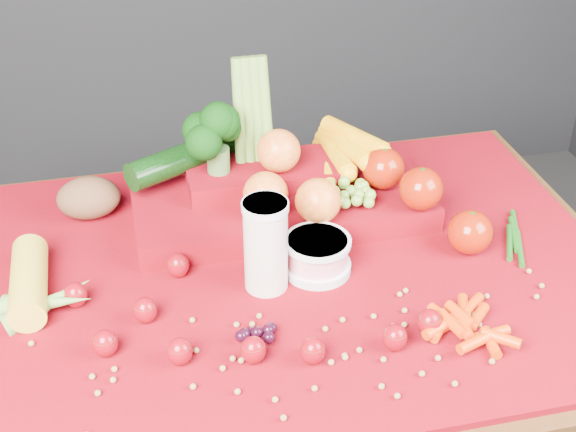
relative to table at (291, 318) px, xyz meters
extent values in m
cube|color=#391C0C|center=(0.00, 0.00, 0.07)|extent=(1.10, 0.80, 0.05)
cube|color=#391C0C|center=(-0.48, 0.33, -0.31)|extent=(0.06, 0.06, 0.70)
cube|color=#391C0C|center=(0.48, 0.33, -0.31)|extent=(0.06, 0.06, 0.70)
cube|color=#6E030D|center=(0.00, 0.00, 0.10)|extent=(1.05, 0.75, 0.01)
cylinder|color=beige|center=(-0.05, -0.04, 0.18)|extent=(0.07, 0.07, 0.15)
cylinder|color=silver|center=(-0.05, -0.04, 0.26)|extent=(0.07, 0.07, 0.01)
cylinder|color=silver|center=(0.04, -0.02, 0.11)|extent=(0.11, 0.11, 0.02)
cylinder|color=pink|center=(0.04, -0.02, 0.14)|extent=(0.10, 0.10, 0.05)
cylinder|color=silver|center=(0.04, -0.02, 0.16)|extent=(0.11, 0.11, 0.01)
ellipsoid|color=maroon|center=(-0.24, -0.08, 0.13)|extent=(0.04, 0.04, 0.04)
cone|color=#0F480C|center=(-0.24, -0.08, 0.15)|extent=(0.03, 0.03, 0.01)
ellipsoid|color=maroon|center=(-0.30, -0.14, 0.13)|extent=(0.04, 0.04, 0.04)
cone|color=#0F480C|center=(-0.30, -0.14, 0.15)|extent=(0.03, 0.03, 0.01)
ellipsoid|color=maroon|center=(-0.20, -0.18, 0.13)|extent=(0.04, 0.04, 0.04)
cone|color=#0F480C|center=(-0.20, -0.18, 0.15)|extent=(0.03, 0.03, 0.01)
ellipsoid|color=maroon|center=(-0.10, -0.20, 0.13)|extent=(0.04, 0.04, 0.04)
cone|color=#0F480C|center=(-0.10, -0.20, 0.15)|extent=(0.03, 0.03, 0.01)
ellipsoid|color=maroon|center=(-0.02, -0.22, 0.13)|extent=(0.04, 0.04, 0.04)
cone|color=#0F480C|center=(-0.02, -0.22, 0.15)|extent=(0.03, 0.03, 0.01)
ellipsoid|color=maroon|center=(0.10, -0.22, 0.13)|extent=(0.04, 0.04, 0.04)
cone|color=#0F480C|center=(0.10, -0.22, 0.15)|extent=(0.03, 0.03, 0.01)
ellipsoid|color=maroon|center=(-0.18, 0.02, 0.13)|extent=(0.04, 0.04, 0.04)
cone|color=#0F480C|center=(-0.18, 0.02, 0.15)|extent=(0.03, 0.03, 0.01)
ellipsoid|color=maroon|center=(-0.34, -0.02, 0.13)|extent=(0.04, 0.04, 0.04)
cone|color=#0F480C|center=(-0.34, -0.02, 0.15)|extent=(0.03, 0.03, 0.01)
ellipsoid|color=maroon|center=(0.16, -0.20, 0.13)|extent=(0.04, 0.04, 0.04)
cone|color=#0F480C|center=(0.16, -0.20, 0.15)|extent=(0.03, 0.03, 0.01)
cylinder|color=yellow|center=(-0.41, 0.02, 0.13)|extent=(0.06, 0.18, 0.06)
ellipsoid|color=brown|center=(-0.31, 0.23, 0.14)|extent=(0.11, 0.08, 0.08)
cube|color=#6E030D|center=(0.02, 0.15, 0.13)|extent=(0.52, 0.22, 0.04)
cube|color=#6E030D|center=(0.00, 0.20, 0.17)|extent=(0.28, 0.12, 0.03)
sphere|color=#9E1300|center=(0.24, 0.06, 0.19)|extent=(0.08, 0.08, 0.08)
sphere|color=#9E1300|center=(0.30, -0.02, 0.14)|extent=(0.08, 0.08, 0.08)
sphere|color=#9E1300|center=(0.20, 0.14, 0.19)|extent=(0.08, 0.08, 0.08)
sphere|color=red|center=(-0.02, 0.10, 0.19)|extent=(0.08, 0.08, 0.08)
sphere|color=red|center=(0.06, 0.06, 0.19)|extent=(0.08, 0.08, 0.08)
sphere|color=red|center=(0.02, 0.18, 0.23)|extent=(0.08, 0.08, 0.08)
cylinder|color=yellow|center=(0.11, 0.22, 0.17)|extent=(0.06, 0.16, 0.04)
cylinder|color=yellow|center=(0.13, 0.22, 0.18)|extent=(0.04, 0.15, 0.04)
cylinder|color=yellow|center=(0.15, 0.22, 0.20)|extent=(0.07, 0.16, 0.04)
cylinder|color=yellow|center=(0.17, 0.22, 0.21)|extent=(0.10, 0.15, 0.04)
cylinder|color=#3F662D|center=(-0.08, 0.20, 0.21)|extent=(0.04, 0.04, 0.04)
cylinder|color=olive|center=(-0.04, 0.24, 0.26)|extent=(0.03, 0.06, 0.22)
cylinder|color=olive|center=(-0.02, 0.24, 0.26)|extent=(0.02, 0.06, 0.22)
cylinder|color=olive|center=(-0.01, 0.24, 0.26)|extent=(0.02, 0.06, 0.22)
cylinder|color=olive|center=(0.01, 0.24, 0.26)|extent=(0.03, 0.06, 0.22)
cylinder|color=black|center=(-0.14, 0.24, 0.20)|extent=(0.22, 0.15, 0.05)
camera|label=1|loc=(-0.24, -1.02, 0.89)|focal=50.00mm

